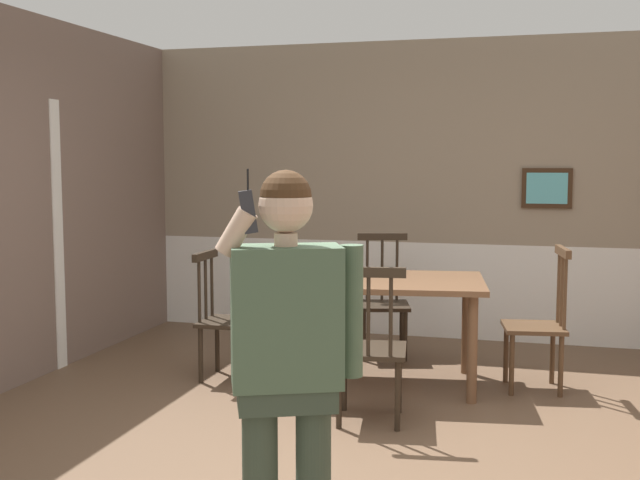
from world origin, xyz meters
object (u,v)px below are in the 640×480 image
at_px(chair_opposite_corner, 370,347).
at_px(chair_near_window, 539,323).
at_px(chair_at_table_head, 383,300).
at_px(person_figure, 288,348).
at_px(dining_table, 378,292).
at_px(chair_by_doorway, 225,318).

bearing_deg(chair_opposite_corner, chair_near_window, 36.93).
xyz_separation_m(chair_at_table_head, chair_opposite_corner, (0.25, -1.72, 0.01)).
distance_m(chair_near_window, person_figure, 3.08).
relative_size(dining_table, chair_by_doorway, 1.71).
relative_size(chair_opposite_corner, person_figure, 0.62).
xyz_separation_m(dining_table, chair_opposite_corner, (0.12, -0.86, -0.20)).
distance_m(dining_table, chair_at_table_head, 0.90).
distance_m(chair_by_doorway, chair_at_table_head, 1.43).
height_order(dining_table, person_figure, person_figure).
height_order(chair_by_doorway, chair_opposite_corner, chair_opposite_corner).
relative_size(chair_near_window, chair_opposite_corner, 1.02).
bearing_deg(chair_near_window, person_figure, 153.04).
bearing_deg(person_figure, dining_table, -109.60).
xyz_separation_m(chair_near_window, chair_opposite_corner, (-1.01, -1.02, -0.00)).
bearing_deg(chair_near_window, chair_opposite_corner, 126.29).
distance_m(chair_by_doorway, chair_opposite_corner, 1.44).
xyz_separation_m(dining_table, person_figure, (0.19, -2.74, 0.23)).
bearing_deg(dining_table, chair_opposite_corner, -81.98).
bearing_deg(chair_opposite_corner, chair_by_doorway, 142.44).
height_order(dining_table, chair_by_doorway, chair_by_doorway).
bearing_deg(dining_table, chair_near_window, 8.04).
distance_m(chair_near_window, chair_opposite_corner, 1.44).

